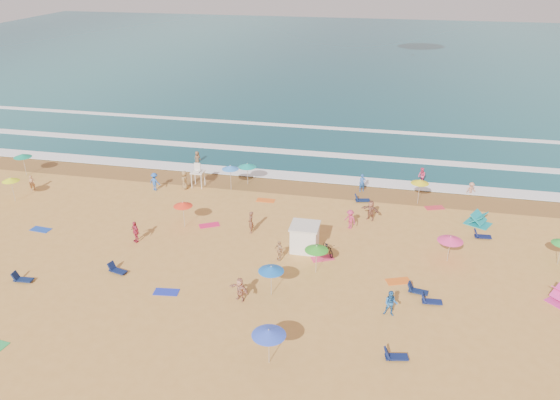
# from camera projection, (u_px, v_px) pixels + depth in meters

# --- Properties ---
(ground) EXTENTS (220.00, 220.00, 0.00)m
(ground) POSITION_uv_depth(u_px,v_px,m) (234.00, 246.00, 43.13)
(ground) COLOR gold
(ground) RESTS_ON ground
(ocean) EXTENTS (220.00, 140.00, 0.18)m
(ocean) POSITION_uv_depth(u_px,v_px,m) (344.00, 56.00, 117.63)
(ocean) COLOR #0C4756
(ocean) RESTS_ON ground
(wet_sand) EXTENTS (220.00, 220.00, 0.00)m
(wet_sand) POSITION_uv_depth(u_px,v_px,m) (269.00, 185.00, 54.21)
(wet_sand) COLOR olive
(wet_sand) RESTS_ON ground
(surf_foam) EXTENTS (200.00, 18.70, 0.05)m
(surf_foam) POSITION_uv_depth(u_px,v_px,m) (287.00, 154.00, 62.00)
(surf_foam) COLOR white
(surf_foam) RESTS_ON ground
(cabana) EXTENTS (2.00, 2.00, 2.00)m
(cabana) POSITION_uv_depth(u_px,v_px,m) (305.00, 238.00, 42.21)
(cabana) COLOR white
(cabana) RESTS_ON ground
(cabana_roof) EXTENTS (2.20, 2.20, 0.12)m
(cabana_roof) POSITION_uv_depth(u_px,v_px,m) (305.00, 226.00, 41.76)
(cabana_roof) COLOR silver
(cabana_roof) RESTS_ON cabana
(bicycle) EXTENTS (1.47, 1.91, 0.96)m
(bicycle) POSITION_uv_depth(u_px,v_px,m) (328.00, 248.00, 41.80)
(bicycle) COLOR black
(bicycle) RESTS_ON ground
(lifeguard_stand) EXTENTS (1.20, 1.20, 2.10)m
(lifeguard_stand) POSITION_uv_depth(u_px,v_px,m) (198.00, 177.00, 53.31)
(lifeguard_stand) COLOR white
(lifeguard_stand) RESTS_ON ground
(beach_umbrellas) EXTENTS (54.90, 29.25, 0.78)m
(beach_umbrellas) POSITION_uv_depth(u_px,v_px,m) (228.00, 228.00, 41.31)
(beach_umbrellas) COLOR blue
(beach_umbrellas) RESTS_ON ground
(loungers) EXTENTS (34.88, 27.23, 0.34)m
(loungers) POSITION_uv_depth(u_px,v_px,m) (279.00, 279.00, 38.55)
(loungers) COLOR #0E1E4A
(loungers) RESTS_ON ground
(towels) EXTENTS (35.00, 25.98, 0.03)m
(towels) POSITION_uv_depth(u_px,v_px,m) (218.00, 253.00, 42.01)
(towels) COLOR red
(towels) RESTS_ON ground
(popup_tents) EXTENTS (6.85, 13.06, 1.20)m
(popup_tents) POSITION_uv_depth(u_px,v_px,m) (517.00, 251.00, 41.18)
(popup_tents) COLOR #DE3195
(popup_tents) RESTS_ON ground
(beachgoers) EXTENTS (44.39, 28.51, 2.13)m
(beachgoers) POSITION_uv_depth(u_px,v_px,m) (251.00, 216.00, 46.14)
(beachgoers) COLOR #BE2F4E
(beachgoers) RESTS_ON ground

